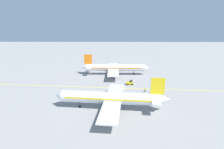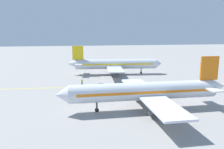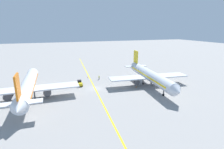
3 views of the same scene
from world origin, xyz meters
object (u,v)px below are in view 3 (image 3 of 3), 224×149
(airplane_at_gate, at_px, (149,75))
(traffic_cone_mid_apron, at_px, (88,77))
(baggage_tug_white, at_px, (80,83))
(airplane_adjacent_stand, at_px, (28,86))
(traffic_cone_near_nose, at_px, (136,87))
(ground_crew_worker, at_px, (99,77))

(airplane_at_gate, bearing_deg, traffic_cone_mid_apron, -41.97)
(baggage_tug_white, bearing_deg, traffic_cone_mid_apron, -118.14)
(traffic_cone_mid_apron, bearing_deg, baggage_tug_white, 61.86)
(traffic_cone_mid_apron, bearing_deg, airplane_at_gate, 138.03)
(baggage_tug_white, height_order, traffic_cone_mid_apron, baggage_tug_white)
(baggage_tug_white, bearing_deg, airplane_at_gate, 161.35)
(airplane_at_gate, distance_m, airplane_adjacent_stand, 38.61)
(baggage_tug_white, distance_m, traffic_cone_near_nose, 19.73)
(ground_crew_worker, bearing_deg, airplane_adjacent_stand, 26.33)
(airplane_adjacent_stand, distance_m, traffic_cone_mid_apron, 25.67)
(airplane_adjacent_stand, bearing_deg, airplane_at_gate, 178.40)
(ground_crew_worker, bearing_deg, traffic_cone_mid_apron, -44.15)
(baggage_tug_white, xyz_separation_m, traffic_cone_mid_apron, (-4.68, -8.76, -0.63))
(airplane_adjacent_stand, bearing_deg, traffic_cone_mid_apron, -142.54)
(airplane_adjacent_stand, distance_m, ground_crew_worker, 26.85)
(airplane_at_gate, distance_m, ground_crew_worker, 19.74)
(ground_crew_worker, bearing_deg, baggage_tug_white, 31.34)
(baggage_tug_white, relative_size, traffic_cone_near_nose, 5.52)
(traffic_cone_near_nose, bearing_deg, baggage_tug_white, -24.99)
(baggage_tug_white, bearing_deg, ground_crew_worker, -148.66)
(airplane_at_gate, bearing_deg, ground_crew_worker, -41.39)
(airplane_at_gate, relative_size, traffic_cone_near_nose, 64.63)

